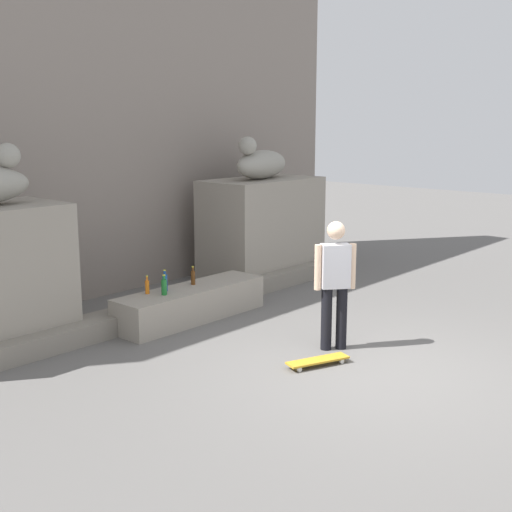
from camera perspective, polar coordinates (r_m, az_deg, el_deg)
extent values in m
plane|color=#605E5B|center=(8.17, 9.81, -9.55)|extent=(40.00, 40.00, 0.00)
cube|color=gray|center=(11.51, -14.19, 12.26)|extent=(11.68, 0.60, 6.26)
cube|color=gray|center=(12.47, 0.50, 2.35)|extent=(2.28, 1.24, 1.85)
sphere|color=#9C998D|center=(9.15, -20.38, 8.02)|extent=(0.32, 0.32, 0.32)
ellipsoid|color=#9C998D|center=(12.34, 0.51, 7.80)|extent=(1.69, 0.92, 0.52)
sphere|color=#9C998D|center=(11.83, -0.73, 9.36)|extent=(0.32, 0.32, 0.32)
cube|color=gray|center=(9.99, -5.53, -4.03)|extent=(2.49, 0.67, 0.49)
cylinder|color=black|center=(8.67, 6.01, -5.33)|extent=(0.14, 0.14, 0.82)
cylinder|color=black|center=(8.72, 7.28, -5.25)|extent=(0.14, 0.14, 0.82)
cube|color=silver|center=(8.52, 6.76, -0.85)|extent=(0.41, 0.38, 0.56)
sphere|color=beige|center=(8.44, 6.83, 2.17)|extent=(0.23, 0.23, 0.23)
cylinder|color=beige|center=(8.47, 5.29, -0.97)|extent=(0.09, 0.09, 0.58)
cylinder|color=beige|center=(8.59, 8.20, -0.86)|extent=(0.09, 0.09, 0.58)
cube|color=gold|center=(8.21, 5.28, -8.82)|extent=(0.82, 0.48, 0.02)
cylinder|color=white|center=(8.43, 6.76, -8.58)|extent=(0.06, 0.05, 0.06)
cylinder|color=white|center=(8.32, 7.30, -8.87)|extent=(0.06, 0.05, 0.06)
cylinder|color=white|center=(8.13, 3.20, -9.29)|extent=(0.06, 0.05, 0.06)
cylinder|color=white|center=(8.02, 3.71, -9.60)|extent=(0.06, 0.05, 0.06)
cylinder|color=#194C99|center=(9.73, -7.76, -2.28)|extent=(0.08, 0.08, 0.24)
cylinder|color=#194C99|center=(9.70, -7.79, -1.41)|extent=(0.03, 0.03, 0.06)
cylinder|color=yellow|center=(9.69, -7.79, -1.21)|extent=(0.04, 0.04, 0.01)
cylinder|color=orange|center=(9.62, -9.24, -2.63)|extent=(0.06, 0.06, 0.19)
cylinder|color=orange|center=(9.59, -9.26, -1.91)|extent=(0.03, 0.03, 0.06)
cylinder|color=yellow|center=(9.58, -9.27, -1.70)|extent=(0.03, 0.03, 0.01)
cylinder|color=#1E722D|center=(9.52, -7.82, -2.65)|extent=(0.08, 0.08, 0.22)
cylinder|color=#1E722D|center=(9.49, -7.85, -1.84)|extent=(0.04, 0.04, 0.06)
cylinder|color=yellow|center=(9.48, -7.85, -1.63)|extent=(0.04, 0.04, 0.01)
cylinder|color=#593314|center=(10.06, -5.38, -1.86)|extent=(0.07, 0.07, 0.21)
cylinder|color=#593314|center=(10.03, -5.40, -1.12)|extent=(0.03, 0.03, 0.06)
cylinder|color=yellow|center=(10.03, -5.40, -0.92)|extent=(0.04, 0.04, 0.01)
cube|color=gray|center=(10.29, -6.95, -4.23)|extent=(7.79, 0.50, 0.27)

